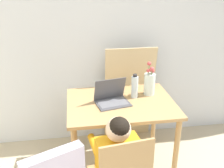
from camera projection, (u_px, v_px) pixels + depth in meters
name	position (u px, v px, depth m)	size (l,w,h in m)	color
wall_back	(88.00, 37.00, 2.85)	(6.40, 0.05, 2.50)	silver
dining_table	(121.00, 112.00, 2.53)	(1.01, 0.77, 0.76)	tan
person_seated	(116.00, 154.00, 1.98)	(0.37, 0.46, 0.97)	orange
laptop	(112.00, 97.00, 2.46)	(0.34, 0.29, 0.23)	#4C4C51
flower_vase	(150.00, 83.00, 2.60)	(0.11, 0.11, 0.34)	silver
water_bottle	(135.00, 87.00, 2.54)	(0.07, 0.07, 0.24)	silver
cardboard_panel	(129.00, 95.00, 3.04)	(0.56, 0.18, 1.17)	tan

